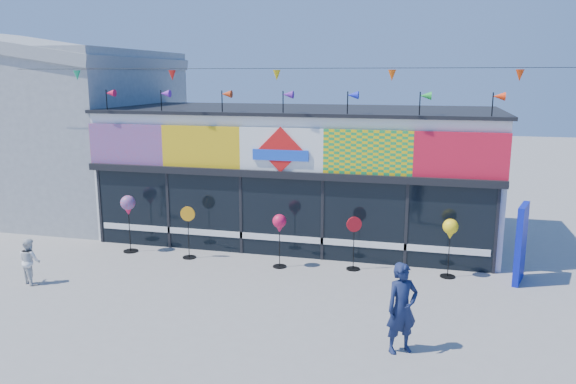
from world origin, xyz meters
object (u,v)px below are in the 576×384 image
(blue_sign, at_px, (521,243))
(spinner_3, at_px, (354,242))
(spinner_0, at_px, (128,207))
(spinner_2, at_px, (279,225))
(spinner_4, at_px, (450,231))
(spinner_1, at_px, (188,231))
(adult_man, at_px, (402,308))
(child, at_px, (30,261))

(blue_sign, height_order, spinner_3, blue_sign)
(spinner_0, xyz_separation_m, spinner_2, (4.64, -0.22, -0.18))
(blue_sign, height_order, spinner_4, blue_sign)
(spinner_3, bearing_deg, spinner_0, -179.33)
(blue_sign, xyz_separation_m, spinner_3, (-4.17, -0.13, -0.23))
(spinner_2, bearing_deg, spinner_4, 4.20)
(spinner_1, bearing_deg, spinner_4, 1.70)
(spinner_3, height_order, adult_man, adult_man)
(blue_sign, bearing_deg, spinner_1, -162.22)
(blue_sign, bearing_deg, spinner_3, -162.44)
(spinner_1, height_order, spinner_4, spinner_4)
(blue_sign, xyz_separation_m, adult_man, (-2.68, -4.48, -0.13))
(spinner_0, distance_m, spinner_2, 4.64)
(spinner_0, relative_size, spinner_1, 1.13)
(spinner_2, relative_size, spinner_4, 0.95)
(spinner_1, distance_m, spinner_2, 2.74)
(spinner_3, bearing_deg, spinner_1, -177.74)
(spinner_2, xyz_separation_m, child, (-5.73, -2.71, -0.60))
(spinner_4, relative_size, child, 1.33)
(blue_sign, relative_size, child, 1.71)
(spinner_0, bearing_deg, adult_man, -27.80)
(spinner_0, relative_size, child, 1.46)
(spinner_2, bearing_deg, blue_sign, 4.02)
(spinner_1, xyz_separation_m, spinner_4, (7.14, 0.21, 0.44))
(spinner_4, bearing_deg, spinner_2, -175.80)
(spinner_0, relative_size, adult_man, 0.98)
(spinner_1, height_order, child, spinner_1)
(child, bearing_deg, spinner_4, -138.83)
(blue_sign, height_order, adult_man, blue_sign)
(adult_man, bearing_deg, spinner_4, 44.25)
(adult_man, bearing_deg, spinner_3, 75.59)
(spinner_2, xyz_separation_m, spinner_4, (4.42, 0.32, 0.06))
(spinner_3, xyz_separation_m, child, (-7.70, -3.01, -0.19))
(spinner_3, bearing_deg, child, -158.65)
(spinner_0, bearing_deg, spinner_4, 0.66)
(spinner_0, xyz_separation_m, spinner_3, (6.61, 0.08, -0.59))
(spinner_0, bearing_deg, spinner_3, 0.67)
(blue_sign, xyz_separation_m, spinner_0, (-10.78, -0.21, 0.36))
(spinner_2, height_order, child, spinner_2)
(blue_sign, height_order, spinner_1, blue_sign)
(adult_man, relative_size, child, 1.49)
(spinner_4, height_order, child, spinner_4)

